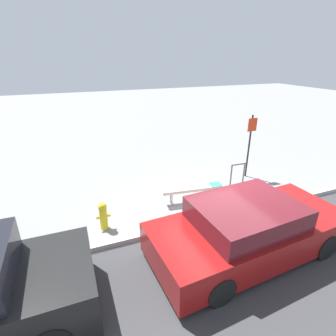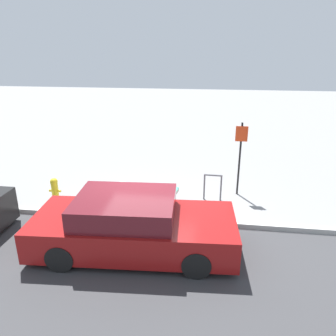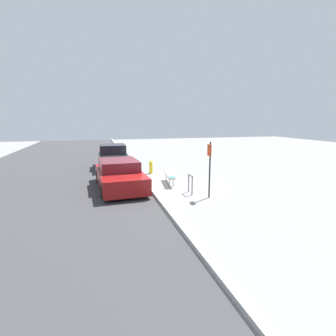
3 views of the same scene
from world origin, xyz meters
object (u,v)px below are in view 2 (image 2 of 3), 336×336
at_px(parked_car_near, 132,226).
at_px(bench, 148,188).
at_px(bike_rack, 213,184).
at_px(fire_hydrant, 55,189).
at_px(sign_post, 240,152).

bearing_deg(parked_car_near, bench, 89.79).
distance_m(bench, bike_rack, 1.96).
xyz_separation_m(bench, parked_car_near, (0.14, -2.48, 0.17)).
bearing_deg(fire_hydrant, bench, 7.87).
xyz_separation_m(bike_rack, parked_car_near, (-1.78, -2.88, 0.11)).
distance_m(bench, fire_hydrant, 2.77).
relative_size(bench, parked_car_near, 0.41).
bearing_deg(fire_hydrant, bike_rack, 9.55).
bearing_deg(bike_rack, bench, -168.07).
relative_size(bike_rack, fire_hydrant, 1.08).
bearing_deg(sign_post, bench, -160.97).
distance_m(bike_rack, parked_car_near, 3.39).
distance_m(bike_rack, sign_post, 1.29).
xyz_separation_m(fire_hydrant, parked_car_near, (2.88, -2.10, 0.21)).
distance_m(sign_post, parked_car_near, 4.33).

